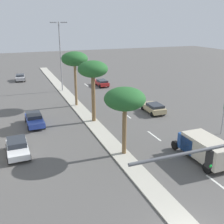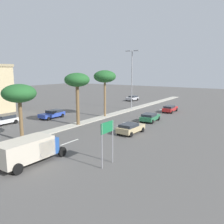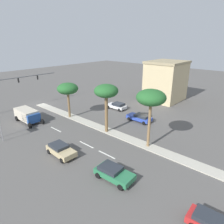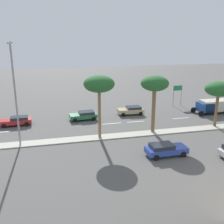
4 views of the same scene
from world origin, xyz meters
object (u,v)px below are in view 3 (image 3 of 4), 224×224
object	(u,v)px
palm_tree_leading	(106,92)
box_truck	(28,115)
sedan_white_front	(117,106)
sedan_tan_center	(61,150)
commercial_building	(166,81)
sedan_blue_left	(140,117)
palm_tree_right	(151,98)
sedan_green_right	(114,173)
palm_tree_front	(68,89)

from	to	relation	value
palm_tree_leading	box_truck	xyz separation A→B (m)	(6.18, -13.01, -5.18)
sedan_white_front	sedan_tan_center	bearing A→B (deg)	18.69
box_truck	sedan_white_front	bearing A→B (deg)	155.29
commercial_building	sedan_tan_center	distance (m)	31.06
sedan_blue_left	sedan_white_front	world-z (taller)	sedan_white_front
palm_tree_right	box_truck	size ratio (longest dim) A/B	1.31
sedan_green_right	sedan_blue_left	bearing A→B (deg)	-155.34
sedan_green_right	sedan_blue_left	size ratio (longest dim) A/B	0.95
sedan_blue_left	palm_tree_front	bearing A→B (deg)	-57.07
sedan_tan_center	sedan_green_right	bearing A→B (deg)	97.11
palm_tree_front	sedan_blue_left	distance (m)	13.76
commercial_building	palm_tree_front	world-z (taller)	commercial_building
sedan_tan_center	commercial_building	bearing A→B (deg)	-176.15
commercial_building	sedan_tan_center	world-z (taller)	commercial_building
sedan_tan_center	sedan_blue_left	bearing A→B (deg)	175.79
sedan_white_front	sedan_tan_center	size ratio (longest dim) A/B	0.98
palm_tree_right	palm_tree_leading	bearing A→B (deg)	-86.97
commercial_building	palm_tree_front	size ratio (longest dim) A/B	1.43
sedan_green_right	sedan_white_front	world-z (taller)	sedan_white_front
sedan_blue_left	box_truck	distance (m)	19.59
palm_tree_right	sedan_green_right	xyz separation A→B (m)	(8.05, 0.89, -6.11)
sedan_blue_left	sedan_tan_center	size ratio (longest dim) A/B	1.06
commercial_building	palm_tree_right	bearing A→B (deg)	22.73
palm_tree_right	sedan_white_front	size ratio (longest dim) A/B	1.89
palm_tree_front	sedan_blue_left	xyz separation A→B (m)	(-7.04, 10.86, -4.66)
palm_tree_front	sedan_tan_center	world-z (taller)	palm_tree_front
palm_tree_right	sedan_green_right	distance (m)	10.15
palm_tree_front	box_truck	world-z (taller)	palm_tree_front
palm_tree_right	sedan_green_right	size ratio (longest dim) A/B	1.85
commercial_building	box_truck	bearing A→B (deg)	-21.63
palm_tree_front	sedan_white_front	world-z (taller)	palm_tree_front
palm_tree_front	palm_tree_leading	distance (m)	9.49
sedan_green_right	box_truck	bearing A→B (deg)	-94.01
palm_tree_front	sedan_white_front	size ratio (longest dim) A/B	1.53
palm_tree_front	palm_tree_right	size ratio (longest dim) A/B	0.81
sedan_green_right	sedan_tan_center	distance (m)	7.98
palm_tree_leading	sedan_white_front	xyz separation A→B (m)	(-9.41, -5.83, -5.71)
sedan_blue_left	sedan_green_right	bearing A→B (deg)	24.66
palm_tree_right	sedan_white_front	xyz separation A→B (m)	(-9.02, -13.14, -6.09)
palm_tree_leading	sedan_blue_left	world-z (taller)	palm_tree_leading
palm_tree_front	sedan_green_right	bearing A→B (deg)	66.45
palm_tree_right	sedan_blue_left	distance (m)	10.77
sedan_blue_left	sedan_white_front	bearing A→B (deg)	-107.94
sedan_tan_center	box_truck	distance (m)	13.52
palm_tree_leading	sedan_green_right	xyz separation A→B (m)	(7.66, 8.19, -5.73)
palm_tree_leading	sedan_blue_left	xyz separation A→B (m)	(-7.06, 1.43, -5.71)
palm_tree_leading	palm_tree_right	bearing A→B (deg)	93.03
commercial_building	box_truck	size ratio (longest dim) A/B	1.51
sedan_green_right	box_truck	world-z (taller)	box_truck
sedan_green_right	sedan_blue_left	xyz separation A→B (m)	(-14.72, -6.76, 0.01)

